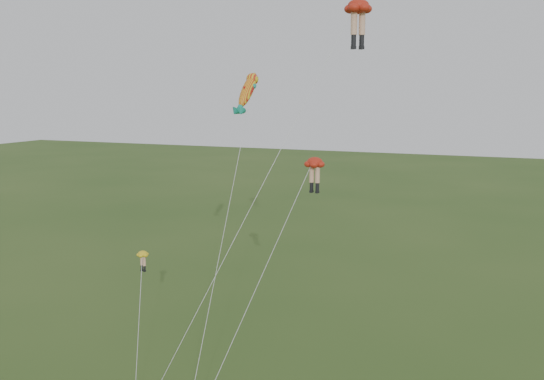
% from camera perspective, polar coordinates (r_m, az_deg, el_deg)
% --- Properties ---
extents(legs_kite_red_high, '(10.86, 10.34, 23.43)m').
position_cam_1_polar(legs_kite_red_high, '(37.51, 7.92, 16.07)').
color(legs_kite_red_high, '#B02212').
rests_on(legs_kite_red_high, ground).
extents(legs_kite_red_mid, '(4.12, 11.54, 14.08)m').
position_cam_1_polar(legs_kite_red_mid, '(37.03, 3.82, 1.89)').
color(legs_kite_red_mid, '#B02212').
rests_on(legs_kite_red_mid, ground).
extents(legs_kite_yellow, '(3.62, 6.49, 8.14)m').
position_cam_1_polar(legs_kite_yellow, '(38.84, -12.13, -7.10)').
color(legs_kite_yellow, gold).
rests_on(legs_kite_yellow, ground).
extents(fish_kite, '(2.59, 14.00, 19.58)m').
position_cam_1_polar(fish_kite, '(42.19, -2.33, 9.23)').
color(fish_kite, yellow).
rests_on(fish_kite, ground).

